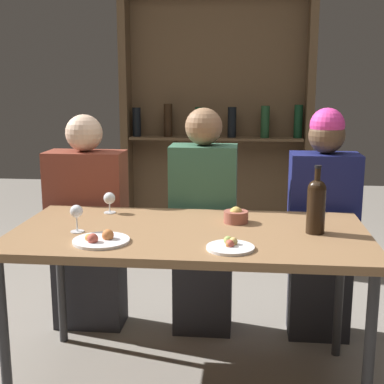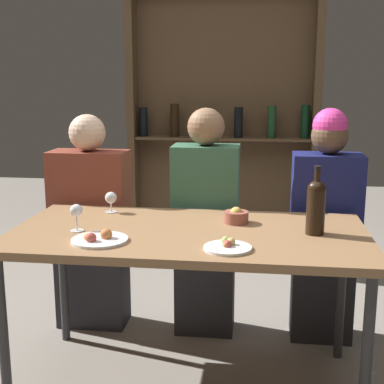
# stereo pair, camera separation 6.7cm
# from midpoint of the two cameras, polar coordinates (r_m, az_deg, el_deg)

# --- Properties ---
(ground_plane) EXTENTS (10.00, 10.00, 0.00)m
(ground_plane) POSITION_cam_midpoint_polar(r_m,az_deg,el_deg) (2.69, 0.41, -19.65)
(ground_plane) COLOR gray
(dining_table) EXTENTS (1.58, 0.80, 0.75)m
(dining_table) POSITION_cam_midpoint_polar(r_m,az_deg,el_deg) (2.40, 0.43, -5.47)
(dining_table) COLOR olive
(dining_table) RESTS_ON ground_plane
(wine_rack_wall) EXTENTS (1.50, 0.21, 2.35)m
(wine_rack_wall) POSITION_cam_midpoint_polar(r_m,az_deg,el_deg) (4.27, 3.78, 9.00)
(wine_rack_wall) COLOR #4C3823
(wine_rack_wall) RESTS_ON ground_plane
(wine_bottle) EXTENTS (0.08, 0.08, 0.30)m
(wine_bottle) POSITION_cam_midpoint_polar(r_m,az_deg,el_deg) (2.37, 13.88, -1.30)
(wine_bottle) COLOR black
(wine_bottle) RESTS_ON dining_table
(wine_glass_0) EXTENTS (0.06, 0.06, 0.12)m
(wine_glass_0) POSITION_cam_midpoint_polar(r_m,az_deg,el_deg) (2.40, -11.45, -2.12)
(wine_glass_0) COLOR silver
(wine_glass_0) RESTS_ON dining_table
(wine_glass_1) EXTENTS (0.06, 0.06, 0.11)m
(wine_glass_1) POSITION_cam_midpoint_polar(r_m,az_deg,el_deg) (2.71, -7.94, -0.71)
(wine_glass_1) COLOR silver
(wine_glass_1) RESTS_ON dining_table
(food_plate_0) EXTENTS (0.24, 0.24, 0.05)m
(food_plate_0) POSITION_cam_midpoint_polar(r_m,az_deg,el_deg) (2.25, -9.01, -4.96)
(food_plate_0) COLOR white
(food_plate_0) RESTS_ON dining_table
(food_plate_1) EXTENTS (0.19, 0.19, 0.04)m
(food_plate_1) POSITION_cam_midpoint_polar(r_m,az_deg,el_deg) (2.13, 4.73, -5.82)
(food_plate_1) COLOR white
(food_plate_1) RESTS_ON dining_table
(snack_bowl) EXTENTS (0.11, 0.11, 0.08)m
(snack_bowl) POSITION_cam_midpoint_polar(r_m,az_deg,el_deg) (2.51, 5.50, -2.59)
(snack_bowl) COLOR #995142
(snack_bowl) RESTS_ON dining_table
(seated_person_left) EXTENTS (0.43, 0.22, 1.22)m
(seated_person_left) POSITION_cam_midpoint_polar(r_m,az_deg,el_deg) (3.10, -10.10, -3.90)
(seated_person_left) COLOR #26262B
(seated_person_left) RESTS_ON ground_plane
(seated_person_center) EXTENTS (0.36, 0.22, 1.26)m
(seated_person_center) POSITION_cam_midpoint_polar(r_m,az_deg,el_deg) (2.96, 2.10, -3.90)
(seated_person_center) COLOR #26262B
(seated_person_center) RESTS_ON ground_plane
(seated_person_right) EXTENTS (0.36, 0.22, 1.26)m
(seated_person_right) POSITION_cam_midpoint_polar(r_m,az_deg,el_deg) (2.97, 14.60, -3.96)
(seated_person_right) COLOR #26262B
(seated_person_right) RESTS_ON ground_plane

